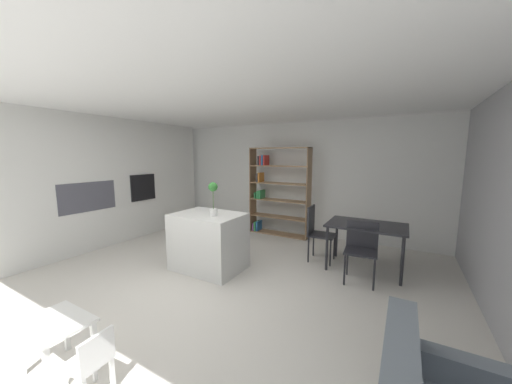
# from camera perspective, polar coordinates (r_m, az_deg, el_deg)

# --- Properties ---
(ground_plane) EXTENTS (9.56, 9.56, 0.00)m
(ground_plane) POSITION_cam_1_polar(r_m,az_deg,el_deg) (4.19, -11.56, -18.66)
(ground_plane) COLOR beige
(ceiling_slab) EXTENTS (6.95, 6.34, 0.06)m
(ceiling_slab) POSITION_cam_1_polar(r_m,az_deg,el_deg) (3.84, -12.72, 19.88)
(ceiling_slab) COLOR white
(ceiling_slab) RESTS_ON ground_plane
(back_partition) EXTENTS (6.95, 0.06, 2.64)m
(back_partition) POSITION_cam_1_polar(r_m,az_deg,el_deg) (6.47, 6.69, 3.01)
(back_partition) COLOR silver
(back_partition) RESTS_ON ground_plane
(tall_cabinet_run_left) EXTENTS (0.67, 5.72, 2.64)m
(tall_cabinet_run_left) POSITION_cam_1_polar(r_m,az_deg,el_deg) (6.27, -33.68, 1.60)
(tall_cabinet_run_left) COLOR silver
(tall_cabinet_run_left) RESTS_ON ground_plane
(cabinet_niche_splashback) EXTENTS (0.01, 1.05, 0.56)m
(cabinet_niche_splashback) POSITION_cam_1_polar(r_m,az_deg,el_deg) (5.97, -32.52, -0.89)
(cabinet_niche_splashback) COLOR #4C4C56
(cabinet_niche_splashback) RESTS_ON ground_plane
(built_in_oven) EXTENTS (0.06, 0.62, 0.59)m
(built_in_oven) POSITION_cam_1_polar(r_m,az_deg,el_deg) (6.59, -23.22, 0.96)
(built_in_oven) COLOR black
(built_in_oven) RESTS_ON ground_plane
(kitchen_island) EXTENTS (1.11, 0.80, 0.92)m
(kitchen_island) POSITION_cam_1_polar(r_m,az_deg,el_deg) (4.48, -10.20, -10.44)
(kitchen_island) COLOR silver
(kitchen_island) RESTS_ON ground_plane
(potted_plant_on_island) EXTENTS (0.14, 0.14, 0.53)m
(potted_plant_on_island) POSITION_cam_1_polar(r_m,az_deg,el_deg) (4.13, -9.25, -0.86)
(potted_plant_on_island) COLOR white
(potted_plant_on_island) RESTS_ON kitchen_island
(open_bookshelf) EXTENTS (1.45, 0.32, 2.05)m
(open_bookshelf) POSITION_cam_1_polar(r_m,az_deg,el_deg) (6.24, 4.10, 0.19)
(open_bookshelf) COLOR #997551
(open_bookshelf) RESTS_ON ground_plane
(child_table) EXTENTS (0.57, 0.43, 0.48)m
(child_table) POSITION_cam_1_polar(r_m,az_deg,el_deg) (3.04, -37.23, -22.79)
(child_table) COLOR white
(child_table) RESTS_ON ground_plane
(child_chair_right) EXTENTS (0.29, 0.29, 0.56)m
(child_chair_right) POSITION_cam_1_polar(r_m,az_deg,el_deg) (2.68, -32.00, -28.70)
(child_chair_right) COLOR white
(child_chair_right) RESTS_ON ground_plane
(dining_table) EXTENTS (1.20, 0.81, 0.76)m
(dining_table) POSITION_cam_1_polar(r_m,az_deg,el_deg) (4.67, 22.74, -7.37)
(dining_table) COLOR #232328
(dining_table) RESTS_ON ground_plane
(dining_chair_island_side) EXTENTS (0.46, 0.42, 0.98)m
(dining_chair_island_side) POSITION_cam_1_polar(r_m,az_deg,el_deg) (4.85, 12.91, -7.75)
(dining_chair_island_side) COLOR #232328
(dining_chair_island_side) RESTS_ON ground_plane
(dining_chair_near) EXTENTS (0.48, 0.46, 0.88)m
(dining_chair_near) POSITION_cam_1_polar(r_m,az_deg,el_deg) (4.30, 21.83, -10.64)
(dining_chair_near) COLOR #232328
(dining_chair_near) RESTS_ON ground_plane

